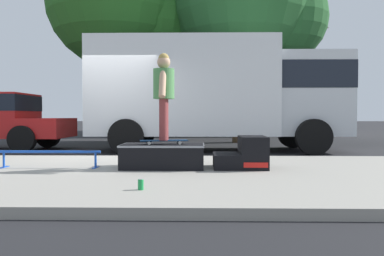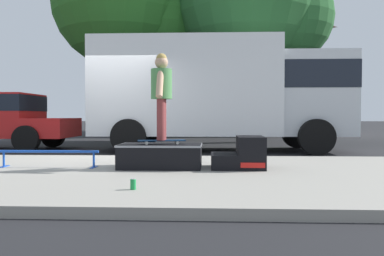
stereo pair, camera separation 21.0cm
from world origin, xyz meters
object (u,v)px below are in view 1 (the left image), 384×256
at_px(skater_kid, 164,89).
at_px(skate_box, 163,155).
at_px(soda_can, 141,184).
at_px(box_truck, 218,90).
at_px(kicker_ramp, 245,155).
at_px(street_tree_neighbour, 249,4).
at_px(skateboard, 164,141).
at_px(street_tree_main, 125,3).
at_px(grind_rail, 50,154).

bearing_deg(skater_kid, skate_box, -166.14).
distance_m(soda_can, box_truck, 7.04).
bearing_deg(box_truck, kicker_ramp, -87.27).
xyz_separation_m(box_truck, street_tree_neighbour, (1.25, 3.60, 3.34)).
xyz_separation_m(soda_can, box_truck, (1.18, 6.78, 1.52)).
xyz_separation_m(skateboard, street_tree_main, (-2.23, 8.65, 4.61)).
distance_m(skateboard, soda_can, 2.07).
distance_m(skate_box, grind_rail, 1.87).
xyz_separation_m(skater_kid, street_tree_neighbour, (2.34, 8.35, 3.63)).
bearing_deg(skater_kid, box_truck, 77.01).
bearing_deg(street_tree_main, street_tree_neighbour, -3.81).
relative_size(skate_box, kicker_ramp, 1.58).
xyz_separation_m(grind_rail, skater_kid, (1.88, 0.03, 1.07)).
distance_m(skater_kid, soda_can, 2.37).
bearing_deg(soda_can, street_tree_neighbour, 76.84).
distance_m(soda_can, street_tree_main, 11.98).
distance_m(skateboard, skater_kid, 0.85).
xyz_separation_m(soda_can, street_tree_main, (-2.14, 10.68, 4.99)).
bearing_deg(skate_box, box_truck, 76.85).
relative_size(grind_rail, soda_can, 13.35).
bearing_deg(skateboard, skater_kid, -90.00).
distance_m(kicker_ramp, soda_can, 2.47).
xyz_separation_m(skateboard, box_truck, (1.10, 4.75, 1.14)).
height_order(grind_rail, box_truck, box_truck).
distance_m(grind_rail, street_tree_main, 9.95).
bearing_deg(kicker_ramp, skateboard, 179.83).
bearing_deg(skate_box, kicker_ramp, -0.02).
relative_size(kicker_ramp, street_tree_main, 0.11).
bearing_deg(grind_rail, soda_can, -47.99).
height_order(grind_rail, skateboard, skateboard).
distance_m(kicker_ramp, skateboard, 1.34).
bearing_deg(street_tree_neighbour, grind_rail, -116.75).
bearing_deg(skater_kid, skateboard, 90.00).
height_order(kicker_ramp, street_tree_main, street_tree_main).
distance_m(grind_rail, soda_can, 2.69).
height_order(skate_box, kicker_ramp, kicker_ramp).
distance_m(grind_rail, street_tree_neighbour, 10.50).
bearing_deg(skate_box, grind_rail, -179.09).
xyz_separation_m(skateboard, soda_can, (-0.08, -2.03, -0.38)).
bearing_deg(soda_can, skateboard, 87.63).
xyz_separation_m(grind_rail, skateboard, (1.88, 0.03, 0.23)).
relative_size(skater_kid, street_tree_main, 0.18).
distance_m(skate_box, street_tree_neighbour, 9.87).
relative_size(box_truck, street_tree_neighbour, 0.88).
bearing_deg(skateboard, box_truck, 77.01).
relative_size(soda_can, street_tree_main, 0.02).
bearing_deg(skateboard, street_tree_neighbour, 74.32).
relative_size(skate_box, skater_kid, 0.95).
bearing_deg(skateboard, soda_can, -92.37).
xyz_separation_m(skate_box, grind_rail, (-1.87, -0.03, 0.01)).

